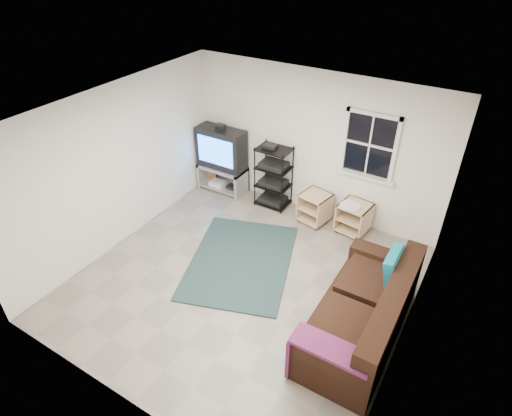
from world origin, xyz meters
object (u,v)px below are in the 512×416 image
Objects in this scene: side_table_left at (316,206)px; sofa at (363,315)px; side_table_right at (355,215)px; tv_unit at (222,155)px; av_rack at (273,180)px.

sofa is at bearing -52.37° from side_table_left.
sofa is (0.89, -2.11, 0.04)m from side_table_right.
av_rack is (1.13, 0.02, -0.24)m from tv_unit.
tv_unit is at bearing -179.04° from av_rack.
av_rack is 2.18× the size of side_table_left.
tv_unit is at bearing 149.95° from sofa.
side_table_left is 0.98× the size of side_table_right.
sofa is at bearing -67.20° from side_table_right.
sofa reaches higher than side_table_left.
side_table_left is (2.03, -0.04, -0.47)m from tv_unit.
side_table_left is at bearing -1.09° from tv_unit.
sofa reaches higher than side_table_right.
tv_unit is 4.19m from sofa.
tv_unit is 1.15× the size of av_rack.
side_table_right is at bearing 112.80° from sofa.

